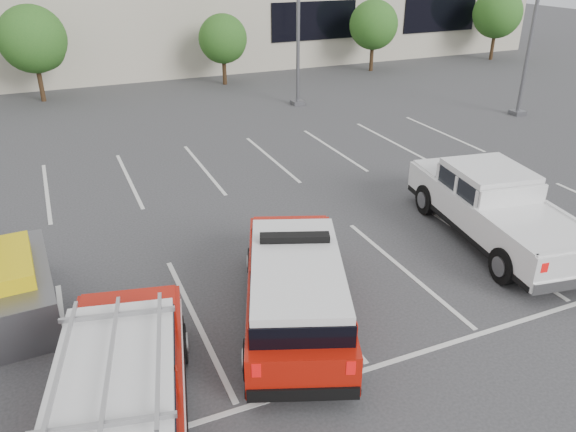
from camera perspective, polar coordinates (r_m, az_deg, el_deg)
name	(u,v)px	position (r m, az deg, el deg)	size (l,w,h in m)	color
ground	(308,293)	(13.39, 2.01, -7.86)	(120.00, 120.00, 0.00)	#323234
stall_markings	(244,217)	(17.02, -4.49, -0.11)	(23.00, 15.00, 0.01)	silver
tree_mid_left	(35,41)	(32.37, -24.34, 15.86)	(3.37, 3.37, 4.85)	#3F2B19
tree_mid_right	(224,40)	(33.94, -6.50, 17.31)	(2.77, 2.77, 3.99)	#3F2B19
tree_right	(374,26)	(38.06, 8.77, 18.50)	(3.07, 3.07, 4.42)	#3F2B19
tree_far_right	(498,15)	(44.11, 20.54, 18.58)	(3.37, 3.37, 4.85)	#3F2B19
light_pole_right	(538,1)	(29.01, 24.02, 19.33)	(0.90, 0.60, 10.24)	#59595E
fire_chief_suv	(296,292)	(12.00, 0.77, -7.75)	(3.85, 5.84, 1.93)	#A31207
white_pickup	(494,213)	(16.43, 20.21, 0.24)	(3.14, 6.57, 1.94)	silver
ladder_suv	(122,398)	(9.93, -16.47, -17.35)	(3.03, 5.36, 1.99)	#A31207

